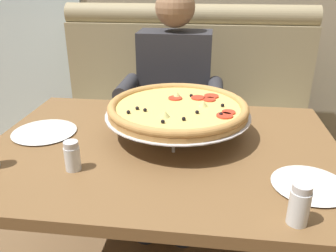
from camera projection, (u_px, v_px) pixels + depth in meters
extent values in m
cube|color=#998966|center=(181.00, 157.00, 2.22)|extent=(1.62, 0.60, 0.46)
cube|color=#998966|center=(187.00, 72.00, 2.39)|extent=(1.62, 0.18, 0.65)
cylinder|color=#998966|center=(189.00, 15.00, 2.24)|extent=(1.62, 0.14, 0.14)
cube|color=brown|center=(163.00, 150.00, 1.30)|extent=(1.30, 0.93, 0.04)
cylinder|color=black|center=(68.00, 169.00, 1.87)|extent=(0.06, 0.06, 0.68)
cylinder|color=black|center=(289.00, 184.00, 1.73)|extent=(0.06, 0.06, 0.68)
cube|color=#2D3342|center=(170.00, 129.00, 1.87)|extent=(0.34, 0.40, 0.15)
cylinder|color=#2D3342|center=(145.00, 202.00, 1.78)|extent=(0.11, 0.11, 0.46)
cylinder|color=#2D3342|center=(184.00, 205.00, 1.76)|extent=(0.11, 0.11, 0.46)
cube|color=#2D2D33|center=(175.00, 81.00, 1.99)|extent=(0.40, 0.22, 0.56)
cylinder|color=#2D2D33|center=(127.00, 88.00, 1.81)|extent=(0.08, 0.28, 0.08)
cylinder|color=#2D2D33|center=(215.00, 91.00, 1.76)|extent=(0.08, 0.28, 0.08)
sphere|color=#997051|center=(175.00, 7.00, 1.81)|extent=(0.21, 0.21, 0.21)
sphere|color=#472D19|center=(175.00, 0.00, 1.80)|extent=(0.19, 0.19, 0.19)
cylinder|color=silver|center=(173.00, 141.00, 1.22)|extent=(0.01, 0.01, 0.09)
cylinder|color=silver|center=(149.00, 116.00, 1.44)|extent=(0.01, 0.01, 0.09)
cylinder|color=silver|center=(211.00, 119.00, 1.41)|extent=(0.01, 0.01, 0.09)
torus|color=silver|center=(178.00, 115.00, 1.34)|extent=(0.31, 0.31, 0.01)
cylinder|color=silver|center=(178.00, 113.00, 1.34)|extent=(0.56, 0.56, 0.00)
cylinder|color=tan|center=(178.00, 111.00, 1.33)|extent=(0.53, 0.53, 0.02)
torus|color=tan|center=(178.00, 106.00, 1.33)|extent=(0.54, 0.54, 0.03)
cylinder|color=#EFCC6B|center=(178.00, 107.00, 1.33)|extent=(0.47, 0.47, 0.01)
cylinder|color=red|center=(209.00, 99.00, 1.39)|extent=(0.05, 0.05, 0.01)
cylinder|color=red|center=(229.00, 112.00, 1.26)|extent=(0.05, 0.05, 0.01)
cylinder|color=red|center=(198.00, 98.00, 1.41)|extent=(0.06, 0.06, 0.01)
cylinder|color=red|center=(211.00, 96.00, 1.42)|extent=(0.06, 0.06, 0.01)
cylinder|color=red|center=(175.00, 98.00, 1.40)|extent=(0.06, 0.06, 0.01)
cylinder|color=red|center=(225.00, 116.00, 1.23)|extent=(0.06, 0.06, 0.01)
sphere|color=black|center=(223.00, 105.00, 1.32)|extent=(0.01, 0.01, 0.01)
sphere|color=black|center=(145.00, 110.00, 1.27)|extent=(0.01, 0.01, 0.01)
sphere|color=black|center=(221.00, 114.00, 1.23)|extent=(0.01, 0.01, 0.01)
sphere|color=black|center=(184.00, 119.00, 1.19)|extent=(0.01, 0.01, 0.01)
sphere|color=black|center=(191.00, 96.00, 1.42)|extent=(0.01, 0.01, 0.01)
sphere|color=black|center=(163.00, 122.00, 1.17)|extent=(0.01, 0.01, 0.01)
sphere|color=black|center=(197.00, 112.00, 1.25)|extent=(0.01, 0.01, 0.01)
sphere|color=black|center=(129.00, 112.00, 1.25)|extent=(0.01, 0.01, 0.01)
sphere|color=black|center=(137.00, 108.00, 1.29)|extent=(0.01, 0.01, 0.01)
cone|color=#CCC675|center=(177.00, 95.00, 1.42)|extent=(0.04, 0.04, 0.02)
cone|color=#CCC675|center=(165.00, 114.00, 1.22)|extent=(0.04, 0.04, 0.02)
cone|color=#CCC675|center=(203.00, 103.00, 1.32)|extent=(0.04, 0.04, 0.02)
cylinder|color=white|center=(299.00, 207.00, 0.87)|extent=(0.05, 0.05, 0.09)
cylinder|color=#4C6633|center=(298.00, 213.00, 0.88)|extent=(0.05, 0.05, 0.06)
cylinder|color=silver|center=(302.00, 188.00, 0.85)|extent=(0.05, 0.05, 0.02)
cylinder|color=white|center=(73.00, 158.00, 1.12)|extent=(0.05, 0.05, 0.08)
cylinder|color=#A82D19|center=(73.00, 164.00, 1.12)|extent=(0.04, 0.04, 0.04)
cylinder|color=silver|center=(71.00, 145.00, 1.10)|extent=(0.05, 0.05, 0.02)
cylinder|color=white|center=(310.00, 185.00, 1.04)|extent=(0.16, 0.16, 0.01)
cone|color=white|center=(310.00, 183.00, 1.04)|extent=(0.23, 0.23, 0.01)
cylinder|color=white|center=(45.00, 132.00, 1.39)|extent=(0.18, 0.18, 0.01)
cone|color=white|center=(44.00, 130.00, 1.38)|extent=(0.25, 0.25, 0.01)
cylinder|color=black|center=(78.00, 85.00, 3.68)|extent=(0.02, 0.02, 0.44)
cylinder|color=black|center=(54.00, 89.00, 3.55)|extent=(0.02, 0.02, 0.44)
cylinder|color=black|center=(87.00, 92.00, 3.48)|extent=(0.02, 0.02, 0.44)
cylinder|color=black|center=(62.00, 96.00, 3.35)|extent=(0.02, 0.02, 0.44)
cylinder|color=black|center=(68.00, 68.00, 3.42)|extent=(0.40, 0.40, 0.02)
cube|color=black|center=(71.00, 51.00, 3.22)|extent=(0.26, 0.23, 0.42)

